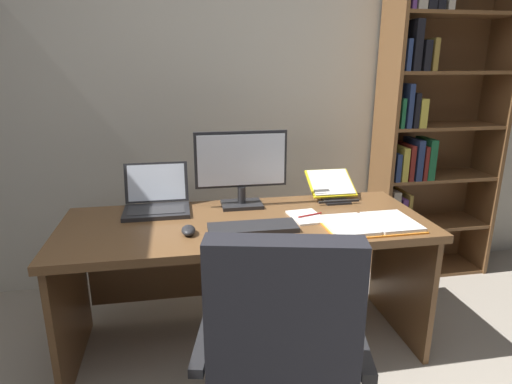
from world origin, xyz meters
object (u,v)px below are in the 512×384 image
laptop (157,201)px  keyboard (253,228)px  computer_mouse (188,230)px  pen (310,215)px  bookshelf (427,124)px  notepad (306,217)px  reading_stand_with_book (332,186)px  desk (243,249)px  office_chair (281,377)px  monitor (241,169)px  open_binder (370,224)px

laptop → keyboard: 0.59m
computer_mouse → pen: bearing=10.8°
bookshelf → notepad: bookshelf is taller
computer_mouse → reading_stand_with_book: (0.84, 0.42, 0.05)m
computer_mouse → reading_stand_with_book: reading_stand_with_book is taller
desk → office_chair: office_chair is taller
monitor → pen: size_ratio=3.56×
keyboard → reading_stand_with_book: (0.54, 0.42, 0.06)m
laptop → reading_stand_with_book: (0.99, 0.05, 0.02)m
office_chair → notepad: bearing=80.7°
notepad → open_binder: bearing=-31.9°
open_binder → keyboard: bearing=173.8°
office_chair → computer_mouse: bearing=126.7°
keyboard → pen: keyboard is taller
bookshelf → reading_stand_with_book: size_ratio=7.97×
bookshelf → monitor: bookshelf is taller
computer_mouse → office_chair: bearing=-65.9°
computer_mouse → open_binder: bearing=-3.3°
keyboard → reading_stand_with_book: reading_stand_with_book is taller
open_binder → laptop: bearing=156.6°
bookshelf → keyboard: 1.59m
desk → notepad: size_ratio=8.66×
laptop → reading_stand_with_book: size_ratio=1.27×
office_chair → desk: bearing=102.9°
bookshelf → reading_stand_with_book: bearing=-154.6°
computer_mouse → laptop: bearing=112.9°
office_chair → keyboard: size_ratio=2.36×
monitor → notepad: bearing=-39.7°
open_binder → desk: bearing=154.9°
notepad → office_chair: bearing=-111.9°
desk → open_binder: size_ratio=3.97×
reading_stand_with_book → pen: 0.38m
notepad → monitor: bearing=140.3°
reading_stand_with_book → pen: reading_stand_with_book is taller
reading_stand_with_book → open_binder: size_ratio=0.58×
keyboard → open_binder: 0.57m
monitor → pen: 0.45m
monitor → laptop: (-0.46, 0.00, -0.16)m
monitor → keyboard: size_ratio=1.19×
pen → keyboard: bearing=-159.7°
keyboard → open_binder: size_ratio=0.92×
computer_mouse → pen: size_ratio=0.74×
monitor → notepad: (0.30, -0.25, -0.21)m
laptop → notepad: (0.75, -0.25, -0.05)m
desk → office_chair: 0.86m
reading_stand_with_book → open_binder: (0.03, -0.47, -0.06)m
keyboard → notepad: (0.30, 0.12, -0.01)m
desk → reading_stand_with_book: size_ratio=6.81×
computer_mouse → open_binder: (0.87, -0.05, -0.01)m
keyboard → notepad: bearing=21.6°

